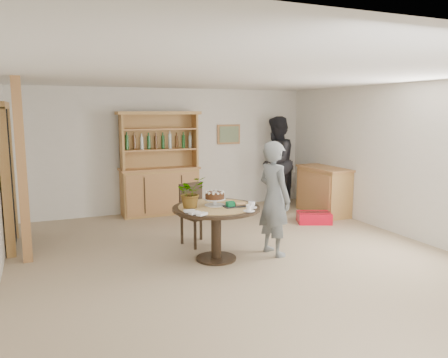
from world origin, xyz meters
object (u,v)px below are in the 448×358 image
at_px(sideboard, 324,190).
at_px(adult_person, 276,162).
at_px(red_suitcase, 314,218).
at_px(hutch, 160,180).
at_px(teen_boy, 274,198).
at_px(dining_table, 216,217).
at_px(dining_chair, 195,210).

relative_size(sideboard, adult_person, 0.65).
relative_size(adult_person, red_suitcase, 2.73).
xyz_separation_m(hutch, teen_boy, (0.87, -3.07, 0.13)).
bearing_deg(hutch, dining_table, -89.69).
bearing_deg(red_suitcase, dining_chair, -149.10).
distance_m(hutch, teen_boy, 3.20).
bearing_deg(teen_boy, adult_person, -39.85).
bearing_deg(hutch, dining_chair, -90.13).
distance_m(dining_table, adult_person, 3.72).
xyz_separation_m(sideboard, teen_boy, (-2.17, -1.83, 0.35)).
bearing_deg(hutch, adult_person, -5.48).
distance_m(dining_chair, adult_person, 3.19).
height_order(adult_person, red_suitcase, adult_person).
xyz_separation_m(adult_person, red_suitcase, (-0.08, -1.58, -0.87)).
relative_size(sideboard, dining_chair, 1.33).
xyz_separation_m(hutch, sideboard, (3.04, -1.24, -0.22)).
bearing_deg(adult_person, hutch, -47.01).
relative_size(hutch, teen_boy, 1.25).
distance_m(teen_boy, red_suitcase, 2.13).
distance_m(hutch, sideboard, 3.29).
bearing_deg(sideboard, hutch, 157.79).
xyz_separation_m(hutch, dining_chair, (-0.00, -2.15, -0.15)).
xyz_separation_m(sideboard, adult_person, (-0.52, 1.00, 0.49)).
height_order(teen_boy, red_suitcase, teen_boy).
bearing_deg(red_suitcase, sideboard, 66.65).
bearing_deg(hutch, red_suitcase, -36.78).
xyz_separation_m(hutch, dining_table, (0.02, -2.97, -0.08)).
distance_m(hutch, dining_table, 2.97).
relative_size(teen_boy, adult_person, 0.85).
bearing_deg(red_suitcase, adult_person, 110.15).
bearing_deg(hutch, teen_boy, -74.26).
distance_m(dining_table, teen_boy, 0.88).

